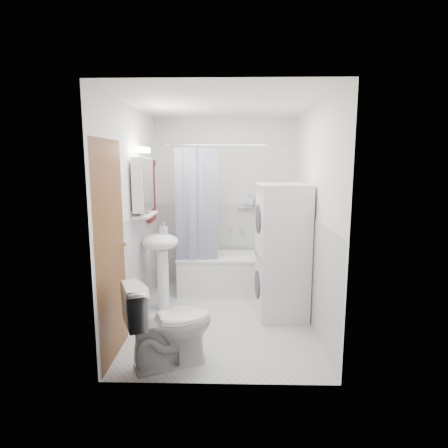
{
  "coord_description": "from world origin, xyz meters",
  "views": [
    {
      "loc": [
        0.11,
        -4.11,
        1.81
      ],
      "look_at": [
        0.01,
        0.15,
        1.09
      ],
      "focal_mm": 30.0,
      "sensor_mm": 36.0,
      "label": 1
    }
  ],
  "objects_px": {
    "sink": "(161,254)",
    "toilet": "(169,324)",
    "bathtub": "(228,271)",
    "washer_dryer": "(282,252)"
  },
  "relations": [
    {
      "from": "washer_dryer",
      "to": "toilet",
      "type": "distance_m",
      "value": 1.62
    },
    {
      "from": "toilet",
      "to": "bathtub",
      "type": "bearing_deg",
      "value": -38.82
    },
    {
      "from": "bathtub",
      "to": "sink",
      "type": "relative_size",
      "value": 1.31
    },
    {
      "from": "sink",
      "to": "toilet",
      "type": "xyz_separation_m",
      "value": [
        0.3,
        -1.25,
        -0.32
      ]
    },
    {
      "from": "bathtub",
      "to": "toilet",
      "type": "bearing_deg",
      "value": -104.34
    },
    {
      "from": "washer_dryer",
      "to": "toilet",
      "type": "xyz_separation_m",
      "value": [
        -1.13,
        -1.09,
        -0.4
      ]
    },
    {
      "from": "sink",
      "to": "toilet",
      "type": "distance_m",
      "value": 1.33
    },
    {
      "from": "bathtub",
      "to": "washer_dryer",
      "type": "xyz_separation_m",
      "value": [
        0.64,
        -0.83,
        0.49
      ]
    },
    {
      "from": "toilet",
      "to": "washer_dryer",
      "type": "bearing_deg",
      "value": -70.44
    },
    {
      "from": "washer_dryer",
      "to": "bathtub",
      "type": "bearing_deg",
      "value": 122.54
    }
  ]
}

